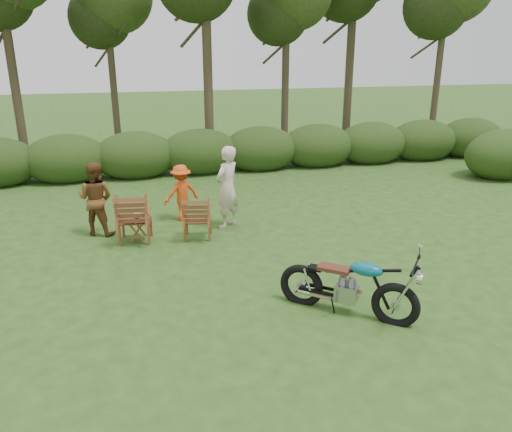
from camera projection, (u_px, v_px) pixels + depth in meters
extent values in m
plane|color=#254617|center=(289.00, 304.00, 7.82)|extent=(80.00, 80.00, 0.00)
cylinder|color=#3A2F1F|center=(10.00, 54.00, 15.47)|extent=(0.28, 0.28, 7.20)
cylinder|color=#3A2F1F|center=(112.00, 67.00, 17.35)|extent=(0.24, 0.24, 6.30)
sphere|color=#2B3D17|center=(106.00, 6.00, 16.72)|extent=(2.52, 2.52, 2.52)
cylinder|color=#3A2F1F|center=(207.00, 47.00, 15.85)|extent=(0.30, 0.30, 7.65)
cylinder|color=#3A2F1F|center=(286.00, 64.00, 17.77)|extent=(0.26, 0.26, 6.48)
sphere|color=#2B3D17|center=(287.00, 3.00, 17.12)|extent=(2.59, 2.59, 2.59)
cylinder|color=#3A2F1F|center=(351.00, 43.00, 19.28)|extent=(0.32, 0.32, 7.92)
cylinder|color=#3A2F1F|center=(440.00, 58.00, 18.04)|extent=(0.24, 0.24, 6.84)
ellipsoid|color=#213A15|center=(67.00, 160.00, 14.88)|extent=(2.52, 1.68, 1.51)
ellipsoid|color=#213A15|center=(135.00, 156.00, 15.36)|extent=(2.52, 1.68, 1.51)
ellipsoid|color=#213A15|center=(200.00, 153.00, 15.85)|extent=(2.52, 1.68, 1.51)
ellipsoid|color=#213A15|center=(260.00, 149.00, 16.33)|extent=(2.52, 1.68, 1.51)
ellipsoid|color=#213A15|center=(318.00, 146.00, 16.82)|extent=(2.52, 1.68, 1.51)
ellipsoid|color=#213A15|center=(371.00, 144.00, 17.30)|extent=(2.52, 1.68, 1.51)
ellipsoid|color=#213A15|center=(422.00, 141.00, 17.79)|extent=(2.52, 1.68, 1.51)
ellipsoid|color=#213A15|center=(471.00, 138.00, 18.27)|extent=(2.52, 1.68, 1.51)
ellipsoid|color=#213A15|center=(506.00, 155.00, 15.27)|extent=(2.70, 1.80, 1.62)
imported|color=beige|center=(137.00, 215.00, 10.17)|extent=(0.15, 0.15, 0.11)
imported|color=beige|center=(228.00, 226.00, 11.19)|extent=(0.79, 0.76, 1.83)
imported|color=brown|center=(99.00, 234.00, 10.77)|extent=(0.95, 0.87, 1.58)
imported|color=#E64A15|center=(183.00, 219.00, 11.65)|extent=(0.95, 0.72, 1.30)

